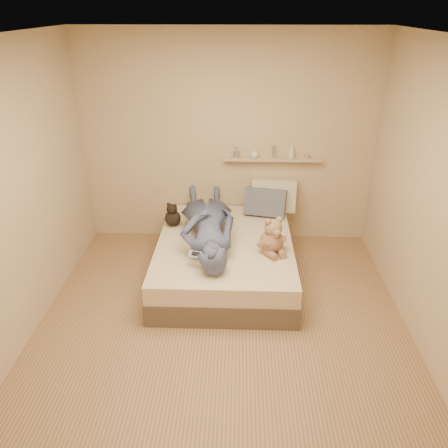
{
  "coord_description": "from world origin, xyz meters",
  "views": [
    {
      "loc": [
        0.14,
        -3.31,
        2.81
      ],
      "look_at": [
        0.0,
        0.65,
        0.8
      ],
      "focal_mm": 35.0,
      "sensor_mm": 36.0,
      "label": 1
    }
  ],
  "objects_px": {
    "game_console": "(196,255)",
    "person": "(207,223)",
    "pillow_cream": "(274,196)",
    "pillow_grey": "(265,202)",
    "teddy_bear": "(272,238)",
    "dark_plush": "(173,216)",
    "bed": "(225,258)",
    "wall_shelf": "(272,159)"
  },
  "relations": [
    {
      "from": "bed",
      "to": "dark_plush",
      "type": "height_order",
      "value": "dark_plush"
    },
    {
      "from": "teddy_bear",
      "to": "person",
      "type": "xyz_separation_m",
      "value": [
        -0.7,
        0.27,
        0.03
      ]
    },
    {
      "from": "wall_shelf",
      "to": "dark_plush",
      "type": "bearing_deg",
      "value": -154.76
    },
    {
      "from": "bed",
      "to": "pillow_grey",
      "type": "height_order",
      "value": "pillow_grey"
    },
    {
      "from": "bed",
      "to": "pillow_grey",
      "type": "distance_m",
      "value": 0.93
    },
    {
      "from": "dark_plush",
      "to": "pillow_grey",
      "type": "distance_m",
      "value": 1.15
    },
    {
      "from": "pillow_grey",
      "to": "person",
      "type": "bearing_deg",
      "value": -135.83
    },
    {
      "from": "game_console",
      "to": "person",
      "type": "height_order",
      "value": "person"
    },
    {
      "from": "teddy_bear",
      "to": "wall_shelf",
      "type": "xyz_separation_m",
      "value": [
        0.05,
        1.14,
        0.48
      ]
    },
    {
      "from": "bed",
      "to": "wall_shelf",
      "type": "bearing_deg",
      "value": 58.82
    },
    {
      "from": "pillow_cream",
      "to": "pillow_grey",
      "type": "height_order",
      "value": "pillow_cream"
    },
    {
      "from": "bed",
      "to": "teddy_bear",
      "type": "distance_m",
      "value": 0.68
    },
    {
      "from": "bed",
      "to": "person",
      "type": "bearing_deg",
      "value": 168.52
    },
    {
      "from": "dark_plush",
      "to": "wall_shelf",
      "type": "xyz_separation_m",
      "value": [
        1.18,
        0.56,
        0.53
      ]
    },
    {
      "from": "dark_plush",
      "to": "wall_shelf",
      "type": "relative_size",
      "value": 0.24
    },
    {
      "from": "bed",
      "to": "wall_shelf",
      "type": "distance_m",
      "value": 1.38
    },
    {
      "from": "pillow_cream",
      "to": "person",
      "type": "bearing_deg",
      "value": -134.62
    },
    {
      "from": "game_console",
      "to": "person",
      "type": "xyz_separation_m",
      "value": [
        0.07,
        0.59,
        0.06
      ]
    },
    {
      "from": "dark_plush",
      "to": "pillow_grey",
      "type": "xyz_separation_m",
      "value": [
        1.1,
        0.34,
        0.05
      ]
    },
    {
      "from": "game_console",
      "to": "dark_plush",
      "type": "height_order",
      "value": "dark_plush"
    },
    {
      "from": "dark_plush",
      "to": "bed",
      "type": "bearing_deg",
      "value": -29.38
    },
    {
      "from": "teddy_bear",
      "to": "person",
      "type": "relative_size",
      "value": 0.25
    },
    {
      "from": "person",
      "to": "wall_shelf",
      "type": "xyz_separation_m",
      "value": [
        0.75,
        0.87,
        0.45
      ]
    },
    {
      "from": "bed",
      "to": "pillow_cream",
      "type": "relative_size",
      "value": 3.45
    },
    {
      "from": "wall_shelf",
      "to": "bed",
      "type": "bearing_deg",
      "value": -121.18
    },
    {
      "from": "teddy_bear",
      "to": "dark_plush",
      "type": "distance_m",
      "value": 1.28
    },
    {
      "from": "bed",
      "to": "person",
      "type": "distance_m",
      "value": 0.47
    },
    {
      "from": "pillow_cream",
      "to": "wall_shelf",
      "type": "relative_size",
      "value": 0.46
    },
    {
      "from": "dark_plush",
      "to": "pillow_cream",
      "type": "xyz_separation_m",
      "value": [
        1.21,
        0.48,
        0.08
      ]
    },
    {
      "from": "pillow_grey",
      "to": "wall_shelf",
      "type": "distance_m",
      "value": 0.53
    },
    {
      "from": "teddy_bear",
      "to": "pillow_cream",
      "type": "xyz_separation_m",
      "value": [
        0.08,
        1.06,
        0.03
      ]
    },
    {
      "from": "wall_shelf",
      "to": "teddy_bear",
      "type": "bearing_deg",
      "value": -92.26
    },
    {
      "from": "dark_plush",
      "to": "person",
      "type": "height_order",
      "value": "person"
    },
    {
      "from": "teddy_bear",
      "to": "wall_shelf",
      "type": "relative_size",
      "value": 0.35
    },
    {
      "from": "wall_shelf",
      "to": "game_console",
      "type": "bearing_deg",
      "value": -119.22
    },
    {
      "from": "teddy_bear",
      "to": "pillow_grey",
      "type": "relative_size",
      "value": 0.83
    },
    {
      "from": "teddy_bear",
      "to": "pillow_cream",
      "type": "distance_m",
      "value": 1.07
    },
    {
      "from": "teddy_bear",
      "to": "dark_plush",
      "type": "relative_size",
      "value": 1.43
    },
    {
      "from": "pillow_cream",
      "to": "pillow_grey",
      "type": "distance_m",
      "value": 0.18
    },
    {
      "from": "bed",
      "to": "game_console",
      "type": "xyz_separation_m",
      "value": [
        -0.27,
        -0.55,
        0.37
      ]
    },
    {
      "from": "game_console",
      "to": "teddy_bear",
      "type": "height_order",
      "value": "teddy_bear"
    },
    {
      "from": "bed",
      "to": "game_console",
      "type": "height_order",
      "value": "game_console"
    }
  ]
}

